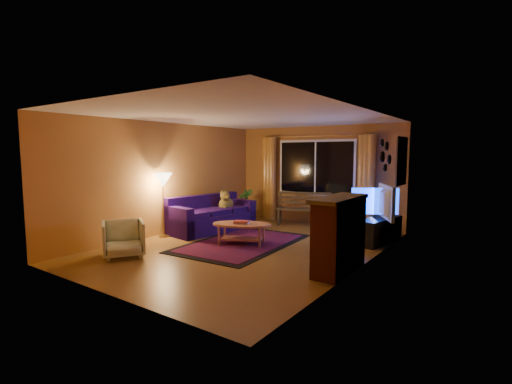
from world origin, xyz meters
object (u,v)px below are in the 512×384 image
Objects in this scene: coffee_table at (242,234)px; tv_console at (379,231)px; bench at (304,217)px; armchair at (123,237)px; floor_lamp at (163,205)px; sofa at (212,213)px.

coffee_table is 2.78m from tv_console.
armchair is (-1.27, -4.36, 0.14)m from bench.
armchair is 2.23m from coffee_table.
armchair is at bearing -123.29° from tv_console.
coffee_table is (1.80, 0.43, -0.48)m from floor_lamp.
armchair is at bearing -121.94° from coffee_table.
armchair reaches higher than coffee_table.
coffee_table reaches higher than bench.
armchair is 0.57× the size of tv_console.
coffee_table is (1.35, -0.63, -0.20)m from sofa.
bench is at bearing 60.69° from sofa.
coffee_table is at bearing -132.36° from tv_console.
bench is 2.25m from tv_console.
floor_lamp is 4.55m from tv_console.
bench is 1.17× the size of coffee_table.
floor_lamp reaches higher than coffee_table.
sofa is 1.74× the size of coffee_table.
sofa is at bearing -149.03° from bench.
tv_console is at bearing 25.52° from sofa.
bench is 2.47m from coffee_table.
floor_lamp is (-0.62, 1.45, 0.34)m from armchair.
tv_console is at bearing 37.60° from coffee_table.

